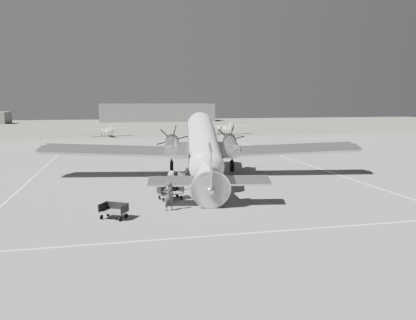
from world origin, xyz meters
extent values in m
plane|color=slate|center=(0.00, 0.00, 0.00)|extent=(260.00, 260.00, 0.00)
cube|color=white|center=(0.00, -14.00, 0.01)|extent=(60.00, 0.15, 0.01)
cube|color=white|center=(12.00, 0.00, 0.01)|extent=(0.15, 80.00, 0.01)
cube|color=white|center=(-18.00, 10.00, 0.01)|extent=(0.15, 60.00, 0.01)
cube|color=white|center=(0.00, 40.00, 0.01)|extent=(90.00, 0.15, 0.01)
cube|color=#5A584B|center=(0.00, 95.00, 0.00)|extent=(260.00, 90.00, 0.01)
cube|color=slate|center=(5.00, 120.00, 3.00)|extent=(42.00, 14.00, 6.00)
cube|color=#585858|center=(5.00, 120.00, 6.30)|extent=(42.00, 14.00, 0.60)
imported|color=#2C2C2C|center=(-6.51, -8.21, 1.00)|extent=(0.79, 0.57, 2.01)
imported|color=silver|center=(-5.90, -4.50, 0.98)|extent=(0.86, 1.04, 1.96)
imported|color=silver|center=(-5.53, -2.24, 0.86)|extent=(0.71, 0.93, 1.71)
camera|label=1|loc=(-9.75, -34.99, 7.35)|focal=35.00mm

